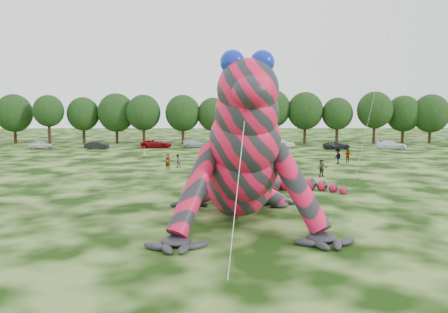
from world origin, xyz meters
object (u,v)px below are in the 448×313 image
object	(u,v)px
tree_12	(337,121)
spectator_3	(348,156)
tree_8	(213,121)
inflatable_gecko	(237,138)
car_0	(41,145)
tree_15	(431,119)
spectator_1	(177,161)
car_1	(97,145)
spectator_2	(338,156)
tree_13	(375,118)
tree_2	(14,119)
tree_3	(49,120)
tree_6	(144,120)
tree_5	(116,118)
car_2	(156,144)
tree_4	(83,120)
car_6	(337,145)
car_3	(195,144)
spectator_4	(144,151)
car_7	(391,145)
tree_11	(305,118)
car_4	(236,144)
tree_9	(241,121)
car_5	(282,144)
spectator_0	(168,162)
tree_7	(183,120)
tree_10	(272,117)
tree_14	(403,119)

from	to	relation	value
tree_12	spectator_3	distance (m)	30.66
tree_8	inflatable_gecko	bearing A→B (deg)	-88.11
tree_12	car_0	world-z (taller)	tree_12
tree_15	spectator_1	xyz separation A→B (m)	(-46.78, -34.05, -4.01)
car_1	spectator_2	size ratio (longest dim) A/B	2.15
tree_13	spectator_2	distance (m)	33.99
tree_2	tree_12	size ratio (longest dim) A/B	1.07
tree_3	spectator_3	size ratio (longest dim) A/B	5.45
tree_2	tree_6	xyz separation A→B (m)	(25.46, -2.08, -0.08)
tree_5	car_2	distance (m)	13.67
tree_4	spectator_1	world-z (taller)	tree_4
car_6	spectator_1	world-z (taller)	spectator_1
tree_4	car_3	world-z (taller)	tree_4
tree_6	spectator_4	world-z (taller)	tree_6
car_7	tree_11	bearing A→B (deg)	56.04
car_4	tree_11	bearing A→B (deg)	-47.52
tree_11	car_3	size ratio (longest dim) A/B	2.33
spectator_4	car_6	bearing A→B (deg)	-162.85
tree_9	spectator_1	world-z (taller)	tree_9
car_5	spectator_0	size ratio (longest dim) A/B	2.20
tree_3	spectator_3	world-z (taller)	tree_3
car_5	spectator_0	world-z (taller)	spectator_0
tree_6	car_0	world-z (taller)	tree_6
car_3	spectator_2	bearing A→B (deg)	-135.30
tree_7	tree_10	size ratio (longest dim) A/B	0.90
tree_13	spectator_4	world-z (taller)	tree_13
tree_4	car_7	distance (m)	57.35
tree_10	car_0	xyz separation A→B (m)	(-41.43, -10.14, -4.58)
tree_2	spectator_2	distance (m)	63.24
tree_9	tree_3	bearing A→B (deg)	-179.57
car_4	tree_12	bearing A→B (deg)	-57.88
spectator_2	car_4	bearing A→B (deg)	-100.53
tree_10	tree_12	world-z (taller)	tree_10
car_5	spectator_3	bearing A→B (deg)	-167.84
car_4	car_6	world-z (taller)	car_4
tree_6	tree_10	xyz separation A→B (m)	(24.95, 1.89, 0.51)
tree_4	tree_13	xyz separation A→B (m)	(56.77, -1.59, 0.54)
inflatable_gecko	tree_10	xyz separation A→B (m)	(9.79, 57.01, 0.12)
tree_14	car_0	size ratio (longest dim) A/B	2.37
car_3	spectator_3	xyz separation A→B (m)	(20.61, -21.83, 0.24)
tree_14	car_7	world-z (taller)	tree_14
tree_8	tree_14	bearing A→B (deg)	2.64
tree_9	spectator_2	world-z (taller)	tree_9
tree_3	car_5	world-z (taller)	tree_3
tree_3	tree_8	xyz separation A→B (m)	(31.50, -0.08, -0.25)
tree_2	spectator_3	world-z (taller)	tree_2
tree_12	spectator_1	bearing A→B (deg)	-129.78
car_5	spectator_3	distance (m)	22.07
car_4	car_6	distance (m)	17.20
tree_6	tree_12	xyz separation A→B (m)	(37.57, 1.05, -0.26)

